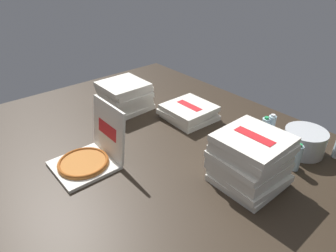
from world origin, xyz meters
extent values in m
cube|color=#2D2319|center=(0.00, 0.00, -0.01)|extent=(3.20, 2.40, 0.02)
cube|color=silver|center=(-0.19, -0.54, 0.01)|extent=(0.38, 0.38, 0.02)
cylinder|color=#B77033|center=(-0.19, -0.54, 0.03)|extent=(0.34, 0.34, 0.02)
torus|color=#9C501E|center=(-0.19, -0.54, 0.04)|extent=(0.34, 0.34, 0.02)
cube|color=silver|center=(-0.19, -0.32, 0.21)|extent=(0.38, 0.07, 0.38)
cube|color=red|center=(-0.19, -0.33, 0.21)|extent=(0.23, 0.01, 0.09)
cube|color=silver|center=(0.63, 0.18, 0.02)|extent=(0.38, 0.38, 0.04)
cube|color=red|center=(0.63, 0.18, 0.04)|extent=(0.25, 0.07, 0.00)
cube|color=silver|center=(0.63, 0.18, 0.06)|extent=(0.41, 0.41, 0.04)
cube|color=silver|center=(0.61, 0.19, 0.11)|extent=(0.39, 0.39, 0.04)
cube|color=silver|center=(0.61, 0.19, 0.15)|extent=(0.39, 0.39, 0.04)
cube|color=red|center=(0.61, 0.19, 0.17)|extent=(0.25, 0.08, 0.00)
cube|color=silver|center=(0.61, 0.18, 0.19)|extent=(0.40, 0.40, 0.04)
cube|color=red|center=(0.61, 0.18, 0.21)|extent=(0.25, 0.08, 0.00)
cube|color=silver|center=(0.61, 0.20, 0.23)|extent=(0.38, 0.38, 0.04)
cube|color=silver|center=(0.62, 0.19, 0.27)|extent=(0.39, 0.39, 0.04)
cube|color=red|center=(0.62, 0.19, 0.30)|extent=(0.25, 0.07, 0.00)
cube|color=silver|center=(0.62, 0.19, 0.32)|extent=(0.39, 0.39, 0.04)
cube|color=red|center=(0.62, 0.19, 0.34)|extent=(0.25, 0.07, 0.00)
cube|color=silver|center=(-0.75, 0.17, 0.02)|extent=(0.40, 0.40, 0.04)
cube|color=silver|center=(-0.76, 0.17, 0.06)|extent=(0.39, 0.39, 0.04)
cube|color=red|center=(-0.76, 0.17, 0.09)|extent=(0.25, 0.07, 0.00)
cube|color=silver|center=(-0.75, 0.16, 0.11)|extent=(0.39, 0.39, 0.04)
cube|color=red|center=(-0.75, 0.16, 0.13)|extent=(0.25, 0.08, 0.00)
cube|color=silver|center=(-0.75, 0.17, 0.15)|extent=(0.39, 0.39, 0.04)
cube|color=silver|center=(-0.76, 0.18, 0.19)|extent=(0.40, 0.40, 0.04)
cube|color=silver|center=(-0.75, 0.16, 0.23)|extent=(0.38, 0.38, 0.04)
cube|color=silver|center=(-0.22, 0.49, 0.02)|extent=(0.40, 0.40, 0.04)
cube|color=red|center=(-0.22, 0.49, 0.04)|extent=(0.25, 0.08, 0.00)
cube|color=silver|center=(-0.24, 0.47, 0.06)|extent=(0.40, 0.40, 0.04)
cube|color=silver|center=(-0.22, 0.48, 0.11)|extent=(0.38, 0.38, 0.04)
cube|color=red|center=(-0.22, 0.48, 0.13)|extent=(0.25, 0.07, 0.00)
cylinder|color=#B7BABF|center=(0.68, 0.76, 0.09)|extent=(0.29, 0.29, 0.18)
cylinder|color=silver|center=(0.40, 0.69, 0.09)|extent=(0.06, 0.06, 0.18)
cylinder|color=#239951|center=(0.40, 0.69, 0.19)|extent=(0.03, 0.03, 0.02)
cylinder|color=silver|center=(0.40, 0.76, 0.09)|extent=(0.06, 0.06, 0.18)
cylinder|color=white|center=(0.40, 0.76, 0.19)|extent=(0.03, 0.03, 0.02)
cylinder|color=white|center=(0.63, 0.58, 0.09)|extent=(0.06, 0.06, 0.18)
cylinder|color=#239951|center=(0.63, 0.58, 0.19)|extent=(0.03, 0.03, 0.02)
cylinder|color=silver|center=(0.75, 0.53, 0.09)|extent=(0.06, 0.06, 0.18)
cylinder|color=#239951|center=(0.75, 0.53, 0.19)|extent=(0.03, 0.03, 0.02)
cylinder|color=silver|center=(0.50, 0.58, 0.09)|extent=(0.06, 0.06, 0.18)
cylinder|color=white|center=(0.50, 0.58, 0.19)|extent=(0.03, 0.03, 0.02)
camera|label=1|loc=(1.41, -1.14, 1.26)|focal=31.92mm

